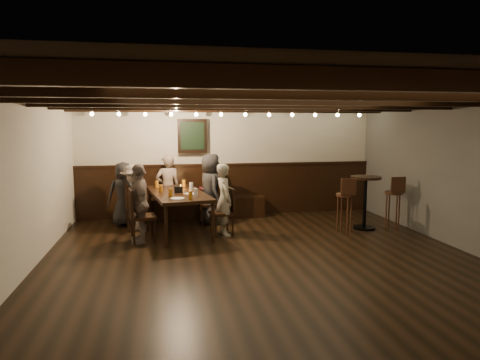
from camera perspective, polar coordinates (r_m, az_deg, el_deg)
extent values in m
plane|color=black|center=(6.28, 3.56, -11.09)|extent=(7.00, 7.00, 0.00)
plane|color=black|center=(5.97, 3.75, 11.31)|extent=(7.00, 7.00, 0.00)
plane|color=beige|center=(9.43, -1.52, 2.60)|extent=(6.50, 0.00, 6.50)
plane|color=#535351|center=(7.49, 28.54, 0.44)|extent=(0.00, 7.00, 7.00)
plane|color=beige|center=(6.10, -27.45, -0.89)|extent=(0.00, 7.00, 7.00)
cube|color=black|center=(9.46, -1.47, -1.34)|extent=(6.50, 0.08, 1.10)
cube|color=black|center=(9.18, -6.16, -3.72)|extent=(3.00, 0.45, 0.45)
cube|color=black|center=(9.21, -6.38, 5.87)|extent=(0.62, 0.12, 0.72)
cube|color=black|center=(9.14, -6.35, 5.86)|extent=(0.50, 0.02, 0.58)
cube|color=black|center=(3.24, 16.69, 12.69)|extent=(6.50, 0.10, 0.16)
cube|color=black|center=(4.30, 9.52, 11.53)|extent=(6.50, 0.10, 0.16)
cube|color=black|center=(5.41, 5.27, 10.75)|extent=(6.50, 0.10, 0.16)
cube|color=black|center=(6.53, 2.48, 10.20)|extent=(6.50, 0.10, 0.16)
cube|color=black|center=(7.66, 0.52, 9.80)|extent=(6.50, 0.10, 0.16)
cube|color=black|center=(8.81, -0.93, 9.49)|extent=(6.50, 0.10, 0.16)
sphere|color=#FFE099|center=(8.76, -19.15, 8.31)|extent=(0.07, 0.07, 0.07)
sphere|color=#FFE099|center=(8.66, -10.02, 8.62)|extent=(0.07, 0.07, 0.07)
sphere|color=#FFE099|center=(8.78, -0.91, 8.72)|extent=(0.07, 0.07, 0.07)
sphere|color=#FFE099|center=(9.11, 7.75, 8.60)|extent=(0.07, 0.07, 0.07)
sphere|color=#FFE099|center=(9.63, 15.64, 8.33)|extent=(0.07, 0.07, 0.07)
cube|color=black|center=(7.95, -8.26, -1.84)|extent=(1.21, 2.13, 0.06)
cylinder|color=black|center=(7.04, -9.82, -6.21)|extent=(0.06, 0.06, 0.69)
cylinder|color=black|center=(8.87, -11.91, -3.43)|extent=(0.06, 0.06, 0.69)
cylinder|color=black|center=(7.21, -3.65, -5.79)|extent=(0.06, 0.06, 0.69)
cylinder|color=black|center=(9.00, -6.97, -3.16)|extent=(0.06, 0.06, 0.69)
cube|color=black|center=(8.34, -13.57, -3.63)|extent=(0.47, 0.47, 0.05)
cube|color=black|center=(8.28, -14.89, -2.01)|extent=(0.10, 0.41, 0.45)
cube|color=black|center=(7.46, -12.83, -4.83)|extent=(0.48, 0.48, 0.05)
cube|color=black|center=(7.39, -14.35, -2.97)|extent=(0.11, 0.42, 0.46)
cube|color=black|center=(8.60, -4.24, -3.24)|extent=(0.45, 0.45, 0.05)
cube|color=black|center=(8.60, -3.12, -1.62)|extent=(0.10, 0.39, 0.43)
cube|color=black|center=(7.75, -2.46, -4.42)|extent=(0.45, 0.45, 0.05)
cube|color=black|center=(7.76, -1.22, -2.62)|extent=(0.10, 0.39, 0.43)
imported|color=#242426|center=(8.73, -15.24, -1.79)|extent=(0.68, 0.50, 1.27)
imported|color=gray|center=(8.98, -9.59, -1.03)|extent=(0.55, 0.41, 1.38)
imported|color=maroon|center=(9.04, -3.79, -1.43)|extent=(0.65, 0.54, 1.21)
imported|color=#A3908A|center=(8.30, -13.96, -2.26)|extent=(0.59, 0.88, 1.26)
imported|color=gray|center=(7.41, -13.27, -3.05)|extent=(0.45, 0.83, 1.34)
imported|color=#232426|center=(8.56, -3.93, -1.21)|extent=(0.56, 0.76, 1.42)
imported|color=#A09A87|center=(7.72, -2.12, -2.60)|extent=(0.38, 0.52, 1.30)
cylinder|color=#BF7219|center=(8.57, -11.04, -0.55)|extent=(0.07, 0.07, 0.14)
cylinder|color=#BF7219|center=(8.61, -7.50, -0.44)|extent=(0.07, 0.07, 0.14)
cylinder|color=#BF7219|center=(7.98, -10.53, -1.13)|extent=(0.07, 0.07, 0.14)
cylinder|color=silver|center=(8.19, -6.50, -0.83)|extent=(0.07, 0.07, 0.14)
cylinder|color=#BF7219|center=(7.46, -9.25, -1.70)|extent=(0.07, 0.07, 0.14)
cylinder|color=silver|center=(7.45, -5.93, -1.65)|extent=(0.07, 0.07, 0.14)
cylinder|color=#BF7219|center=(7.17, -6.62, -2.01)|extent=(0.07, 0.07, 0.14)
cylinder|color=white|center=(7.24, -8.34, -2.46)|extent=(0.24, 0.24, 0.01)
cylinder|color=white|center=(7.69, -6.51, -1.84)|extent=(0.24, 0.24, 0.01)
cube|color=black|center=(7.89, -8.20, -1.25)|extent=(0.15, 0.10, 0.12)
cylinder|color=beige|center=(8.26, -7.87, -1.10)|extent=(0.05, 0.05, 0.05)
cylinder|color=black|center=(8.61, 16.19, -6.12)|extent=(0.42, 0.42, 0.04)
cylinder|color=black|center=(8.52, 16.31, -2.99)|extent=(0.07, 0.07, 0.95)
cylinder|color=black|center=(8.44, 16.43, 0.32)|extent=(0.57, 0.57, 0.05)
cylinder|color=#3B2113|center=(8.09, 13.83, -1.94)|extent=(0.32, 0.32, 0.05)
cube|color=#3B2113|center=(7.93, 14.27, -0.89)|extent=(0.29, 0.04, 0.31)
cylinder|color=#3B2113|center=(8.59, 19.79, -1.63)|extent=(0.32, 0.32, 0.05)
cube|color=#3B2113|center=(8.44, 20.36, -0.63)|extent=(0.29, 0.03, 0.31)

